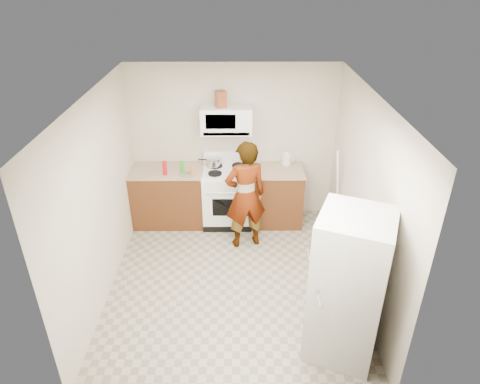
{
  "coord_description": "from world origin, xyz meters",
  "views": [
    {
      "loc": [
        0.06,
        -4.49,
        3.78
      ],
      "look_at": [
        0.1,
        0.55,
        1.05
      ],
      "focal_mm": 32.0,
      "sensor_mm": 36.0,
      "label": 1
    }
  ],
  "objects_px": {
    "microwave": "(226,120)",
    "fridge": "(348,287)",
    "saucepan": "(213,162)",
    "kettle": "(287,159)",
    "gas_range": "(227,195)",
    "person": "(245,196)"
  },
  "relations": [
    {
      "from": "fridge",
      "to": "saucepan",
      "type": "distance_m",
      "value": 3.13
    },
    {
      "from": "kettle",
      "to": "saucepan",
      "type": "xyz_separation_m",
      "value": [
        -1.16,
        -0.07,
        -0.01
      ]
    },
    {
      "from": "gas_range",
      "to": "person",
      "type": "relative_size",
      "value": 0.68
    },
    {
      "from": "gas_range",
      "to": "fridge",
      "type": "distance_m",
      "value": 2.94
    },
    {
      "from": "gas_range",
      "to": "kettle",
      "type": "relative_size",
      "value": 6.48
    },
    {
      "from": "fridge",
      "to": "saucepan",
      "type": "xyz_separation_m",
      "value": [
        -1.5,
        2.74,
        0.16
      ]
    },
    {
      "from": "kettle",
      "to": "fridge",
      "type": "bearing_deg",
      "value": -82.7
    },
    {
      "from": "person",
      "to": "fridge",
      "type": "distance_m",
      "value": 2.22
    },
    {
      "from": "fridge",
      "to": "saucepan",
      "type": "height_order",
      "value": "fridge"
    },
    {
      "from": "person",
      "to": "kettle",
      "type": "bearing_deg",
      "value": -144.15
    },
    {
      "from": "microwave",
      "to": "saucepan",
      "type": "height_order",
      "value": "microwave"
    },
    {
      "from": "person",
      "to": "fridge",
      "type": "height_order",
      "value": "fridge"
    },
    {
      "from": "person",
      "to": "saucepan",
      "type": "relative_size",
      "value": 7.68
    },
    {
      "from": "microwave",
      "to": "fridge",
      "type": "relative_size",
      "value": 0.45
    },
    {
      "from": "saucepan",
      "to": "kettle",
      "type": "bearing_deg",
      "value": 3.66
    },
    {
      "from": "kettle",
      "to": "saucepan",
      "type": "height_order",
      "value": "kettle"
    },
    {
      "from": "microwave",
      "to": "fridge",
      "type": "height_order",
      "value": "microwave"
    },
    {
      "from": "fridge",
      "to": "saucepan",
      "type": "bearing_deg",
      "value": 141.22
    },
    {
      "from": "gas_range",
      "to": "saucepan",
      "type": "relative_size",
      "value": 5.24
    },
    {
      "from": "microwave",
      "to": "gas_range",
      "type": "bearing_deg",
      "value": -90.0
    },
    {
      "from": "gas_range",
      "to": "saucepan",
      "type": "distance_m",
      "value": 0.58
    },
    {
      "from": "kettle",
      "to": "saucepan",
      "type": "bearing_deg",
      "value": -176.02
    }
  ]
}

